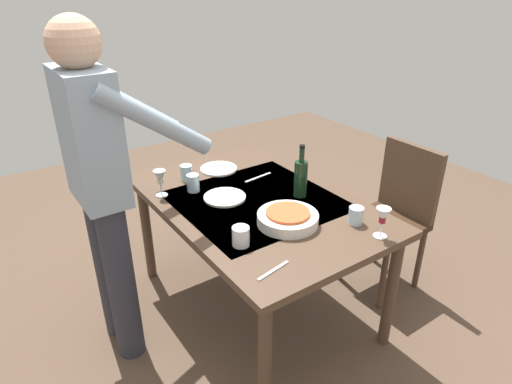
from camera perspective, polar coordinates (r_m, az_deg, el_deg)
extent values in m
plane|color=brown|center=(2.79, 0.00, -14.38)|extent=(6.00, 6.00, 0.00)
cube|color=#4C3828|center=(2.39, 0.00, -1.50)|extent=(1.43, 0.95, 0.04)
cube|color=#B2B7C1|center=(2.38, 0.00, -1.12)|extent=(0.79, 0.80, 0.00)
cylinder|color=#4C3828|center=(2.44, 17.07, -12.32)|extent=(0.06, 0.06, 0.68)
cylinder|color=#4C3828|center=(3.23, -0.66, -0.81)|extent=(0.06, 0.06, 0.68)
cylinder|color=#4C3828|center=(2.00, 1.14, -21.27)|extent=(0.06, 0.06, 0.68)
cylinder|color=#4C3828|center=(2.91, -13.96, -4.96)|extent=(0.06, 0.06, 0.68)
cube|color=#352114|center=(2.81, 16.36, -3.91)|extent=(0.40, 0.40, 0.04)
cube|color=#4C3828|center=(2.84, 19.33, 1.48)|extent=(0.40, 0.04, 0.45)
cylinder|color=#4C3828|center=(2.97, 20.45, -7.98)|extent=(0.04, 0.04, 0.43)
cylinder|color=#4C3828|center=(3.13, 15.50, -5.26)|extent=(0.04, 0.04, 0.43)
cylinder|color=#4C3828|center=(2.73, 16.16, -10.52)|extent=(0.04, 0.04, 0.43)
cylinder|color=#4C3828|center=(2.91, 11.07, -7.39)|extent=(0.04, 0.04, 0.43)
cylinder|color=#2D2D38|center=(2.49, -18.57, -8.92)|extent=(0.14, 0.14, 0.88)
cylinder|color=#2D2D38|center=(2.33, -17.03, -11.38)|extent=(0.14, 0.14, 0.88)
cube|color=#8C9EAD|center=(2.07, -20.65, 6.64)|extent=(0.36, 0.20, 0.60)
sphere|color=tan|center=(1.98, -22.56, 17.51)|extent=(0.22, 0.22, 0.22)
cylinder|color=#8C9EAD|center=(2.27, -16.37, 10.89)|extent=(0.08, 0.52, 0.40)
cylinder|color=#8C9EAD|center=(1.96, -12.91, 8.90)|extent=(0.08, 0.52, 0.40)
cylinder|color=black|center=(2.40, 5.80, 1.68)|extent=(0.07, 0.07, 0.20)
cylinder|color=black|center=(2.34, 5.96, 4.79)|extent=(0.03, 0.03, 0.08)
cylinder|color=black|center=(2.32, 6.01, 5.89)|extent=(0.03, 0.03, 0.02)
cylinder|color=white|center=(2.48, -12.11, -0.40)|extent=(0.06, 0.06, 0.01)
cylinder|color=white|center=(2.46, -12.19, 0.39)|extent=(0.01, 0.01, 0.07)
cone|color=white|center=(2.43, -12.35, 1.92)|extent=(0.07, 0.07, 0.07)
cylinder|color=beige|center=(2.44, -12.30, 1.44)|extent=(0.03, 0.03, 0.03)
cylinder|color=white|center=(2.14, 15.75, -5.52)|extent=(0.06, 0.06, 0.01)
cylinder|color=white|center=(2.12, 15.88, -4.65)|extent=(0.01, 0.01, 0.07)
cone|color=white|center=(2.08, 16.12, -2.94)|extent=(0.07, 0.07, 0.07)
cylinder|color=maroon|center=(2.09, 16.04, -3.47)|extent=(0.03, 0.03, 0.03)
cylinder|color=silver|center=(2.62, -9.01, 2.48)|extent=(0.07, 0.07, 0.09)
cylinder|color=silver|center=(2.20, 12.81, -2.98)|extent=(0.07, 0.07, 0.09)
cylinder|color=silver|center=(2.48, -8.15, 1.17)|extent=(0.07, 0.07, 0.10)
cylinder|color=silver|center=(1.98, -1.98, -5.76)|extent=(0.08, 0.08, 0.09)
cylinder|color=silver|center=(2.15, 4.13, -3.49)|extent=(0.30, 0.30, 0.05)
cylinder|color=#C6562D|center=(2.14, 4.15, -2.96)|extent=(0.22, 0.22, 0.03)
cylinder|color=silver|center=(2.76, -4.86, 3.02)|extent=(0.23, 0.23, 0.01)
cylinder|color=silver|center=(2.40, -4.07, -0.67)|extent=(0.23, 0.23, 0.01)
cube|color=silver|center=(2.64, 0.28, 1.91)|extent=(0.04, 0.20, 0.00)
cube|color=silver|center=(1.84, 2.26, -10.13)|extent=(0.05, 0.18, 0.00)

